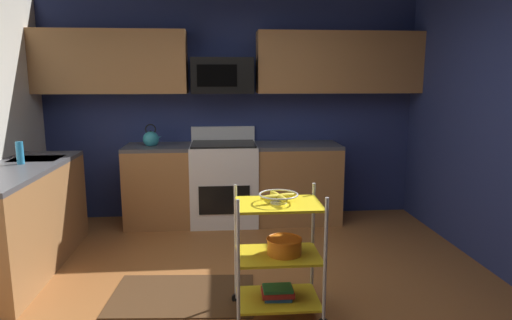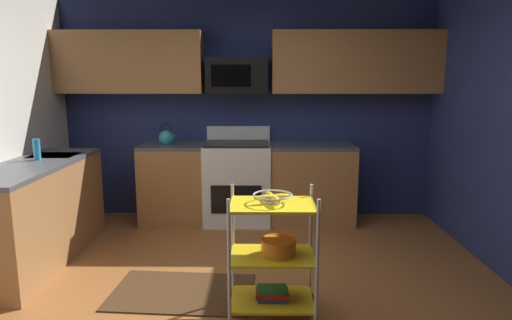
{
  "view_description": "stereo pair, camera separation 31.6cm",
  "coord_description": "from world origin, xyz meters",
  "views": [
    {
      "loc": [
        -0.16,
        -3.0,
        1.67
      ],
      "look_at": [
        0.12,
        0.38,
        1.05
      ],
      "focal_mm": 31.42,
      "sensor_mm": 36.0,
      "label": 1
    },
    {
      "loc": [
        0.15,
        -3.01,
        1.67
      ],
      "look_at": [
        0.12,
        0.38,
        1.05
      ],
      "focal_mm": 31.42,
      "sensor_mm": 36.0,
      "label": 2
    }
  ],
  "objects": [
    {
      "name": "fruit_bowl",
      "position": [
        0.24,
        -0.06,
        0.88
      ],
      "size": [
        0.27,
        0.27,
        0.07
      ],
      "color": "silver",
      "rests_on": "rolling_cart"
    },
    {
      "name": "wall_back",
      "position": [
        0.0,
        2.43,
        1.3
      ],
      "size": [
        4.52,
        0.06,
        2.6
      ],
      "primitive_type": "cube",
      "color": "navy",
      "rests_on": "ground"
    },
    {
      "name": "floor",
      "position": [
        0.0,
        0.0,
        -0.02
      ],
      "size": [
        4.4,
        4.8,
        0.04
      ],
      "primitive_type": "cube",
      "color": "#995B2D",
      "rests_on": "ground"
    },
    {
      "name": "kettle",
      "position": [
        -0.93,
        2.1,
        1.0
      ],
      "size": [
        0.21,
        0.18,
        0.26
      ],
      "color": "teal",
      "rests_on": "counter_run"
    },
    {
      "name": "counter_run",
      "position": [
        -0.81,
        1.59,
        0.46
      ],
      "size": [
        3.43,
        2.4,
        0.92
      ],
      "color": "#9E6B3D",
      "rests_on": "ground"
    },
    {
      "name": "rolling_cart",
      "position": [
        0.24,
        -0.06,
        0.45
      ],
      "size": [
        0.65,
        0.43,
        0.91
      ],
      "color": "silver",
      "rests_on": "ground"
    },
    {
      "name": "dish_soap_bottle",
      "position": [
        -1.92,
        1.07,
        1.02
      ],
      "size": [
        0.06,
        0.06,
        0.2
      ],
      "primitive_type": "cylinder",
      "color": "#2D8CBF",
      "rests_on": "counter_run"
    },
    {
      "name": "book_stack",
      "position": [
        0.24,
        -0.06,
        0.17
      ],
      "size": [
        0.23,
        0.17,
        0.08
      ],
      "color": "#1E4C8C",
      "rests_on": "rolling_cart"
    },
    {
      "name": "microwave",
      "position": [
        -0.12,
        2.21,
        1.7
      ],
      "size": [
        0.7,
        0.39,
        0.4
      ],
      "color": "black"
    },
    {
      "name": "mixing_bowl_large",
      "position": [
        0.28,
        -0.06,
        0.52
      ],
      "size": [
        0.25,
        0.25,
        0.11
      ],
      "color": "orange",
      "rests_on": "rolling_cart"
    },
    {
      "name": "floor_rug",
      "position": [
        -0.46,
        0.28,
        0.01
      ],
      "size": [
        1.15,
        0.78,
        0.01
      ],
      "primitive_type": "cube",
      "rotation": [
        0.0,
        0.0,
        -0.07
      ],
      "color": "#472D19",
      "rests_on": "ground"
    },
    {
      "name": "oven_range",
      "position": [
        -0.12,
        2.1,
        0.48
      ],
      "size": [
        0.76,
        0.65,
        1.1
      ],
      "color": "white",
      "rests_on": "ground"
    },
    {
      "name": "upper_cabinets",
      "position": [
        0.03,
        2.23,
        1.85
      ],
      "size": [
        4.4,
        0.33,
        0.7
      ],
      "color": "#9E6B3D"
    }
  ]
}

